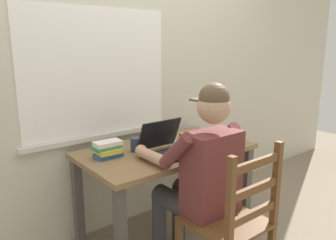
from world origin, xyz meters
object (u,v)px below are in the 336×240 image
desk (166,162)px  computer_mouse (201,146)px  laptop (168,146)px  coffee_mug_dark (136,144)px  seated_person (199,172)px  wooden_chair (233,223)px  landscape_photo_print (195,134)px  book_stack_main (108,149)px  coffee_mug_white (218,142)px

desk → computer_mouse: size_ratio=12.29×
laptop → coffee_mug_dark: size_ratio=2.78×
desk → seated_person: (-0.07, -0.42, 0.07)m
wooden_chair → landscape_photo_print: wooden_chair is taller
wooden_chair → book_stack_main: (-0.36, 0.78, 0.31)m
coffee_mug_white → seated_person: bearing=-152.4°
wooden_chair → coffee_mug_dark: (-0.14, 0.77, 0.30)m
seated_person → laptop: (0.00, 0.32, 0.08)m
computer_mouse → laptop: bearing=169.6°
computer_mouse → coffee_mug_dark: coffee_mug_dark is taller
wooden_chair → computer_mouse: (0.27, 0.55, 0.27)m
seated_person → wooden_chair: (0.00, -0.28, -0.22)m
laptop → book_stack_main: (-0.36, 0.19, 0.00)m
coffee_mug_dark → book_stack_main: (-0.22, 0.01, 0.01)m
coffee_mug_white → coffee_mug_dark: (-0.50, 0.30, 0.01)m
wooden_chair → computer_mouse: wooden_chair is taller
wooden_chair → book_stack_main: bearing=114.4°
wooden_chair → laptop: 0.67m
seated_person → book_stack_main: (-0.36, 0.50, 0.09)m
computer_mouse → landscape_photo_print: 0.38m
coffee_mug_dark → book_stack_main: book_stack_main is taller
seated_person → landscape_photo_print: size_ratio=9.49×
book_stack_main → laptop: bearing=-27.2°
seated_person → book_stack_main: 0.62m
laptop → coffee_mug_dark: laptop is taller
seated_person → desk: bearing=80.5°
coffee_mug_white → book_stack_main: 0.78m
landscape_photo_print → coffee_mug_dark: bearing=-157.6°
seated_person → computer_mouse: seated_person is taller
seated_person → coffee_mug_white: seated_person is taller
desk → laptop: 0.20m
laptop → book_stack_main: bearing=152.8°
desk → computer_mouse: (0.20, -0.15, 0.12)m
seated_person → laptop: 0.33m
seated_person → laptop: bearing=89.3°
computer_mouse → book_stack_main: 0.67m
laptop → book_stack_main: laptop is taller
seated_person → coffee_mug_white: bearing=27.6°
wooden_chair → desk: bearing=84.3°
coffee_mug_white → book_stack_main: (-0.71, 0.32, 0.01)m
book_stack_main → seated_person: bearing=-54.7°
seated_person → laptop: seated_person is taller
laptop → landscape_photo_print: bearing=27.1°
computer_mouse → desk: bearing=142.7°
seated_person → coffee_mug_dark: 0.52m
coffee_mug_white → coffee_mug_dark: coffee_mug_dark is taller
laptop → coffee_mug_dark: 0.22m
desk → book_stack_main: bearing=169.2°
laptop → book_stack_main: size_ratio=1.72×
desk → book_stack_main: book_stack_main is taller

